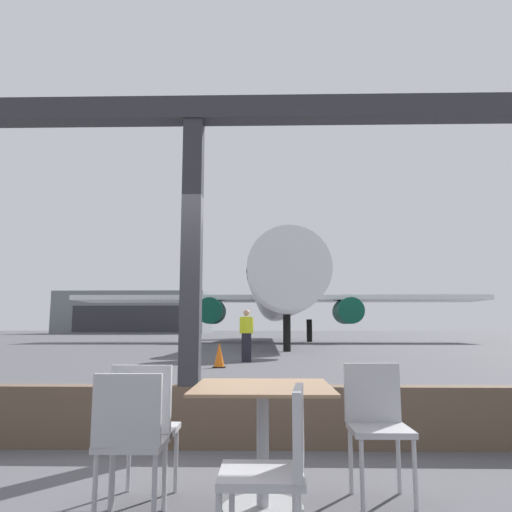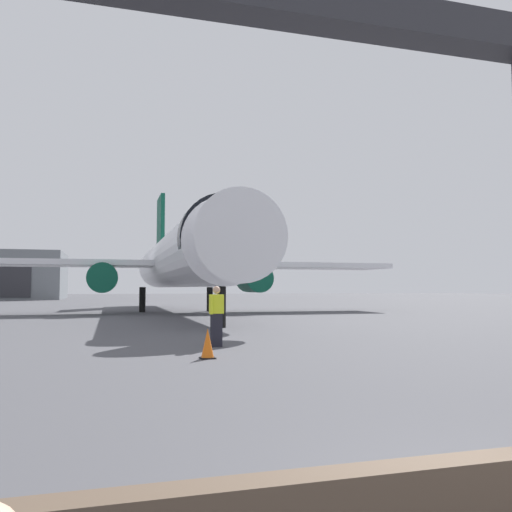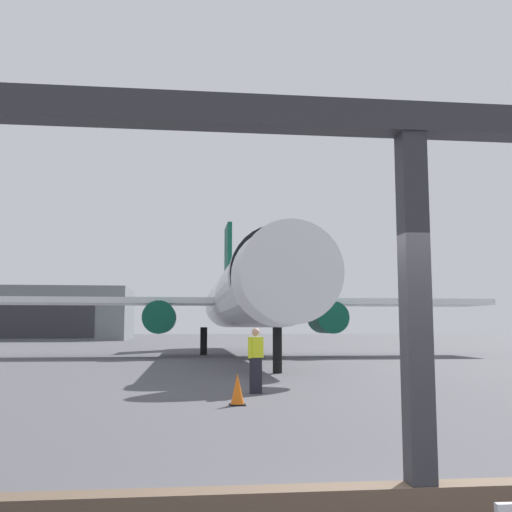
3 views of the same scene
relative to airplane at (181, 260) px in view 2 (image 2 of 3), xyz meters
name	(u,v)px [view 2 (image 2 of 3)]	position (x,y,z in m)	size (l,w,h in m)	color
ground_plane	(146,309)	(-1.72, 7.96, -3.62)	(220.00, 220.00, 0.00)	#4C4C51
airplane	(181,260)	(0.00, 0.00, 0.00)	(31.20, 34.13, 10.51)	silver
ground_crew_worker	(216,315)	(-1.64, -20.29, -2.71)	(0.45, 0.41, 1.74)	black
traffic_cone	(208,344)	(-2.33, -22.65, -3.27)	(0.36, 0.36, 0.72)	orange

